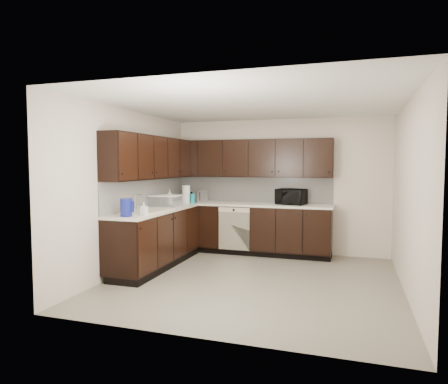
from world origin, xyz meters
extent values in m
plane|color=gray|center=(0.00, 0.00, 0.00)|extent=(4.00, 4.00, 0.00)
plane|color=white|center=(0.00, 0.00, 2.50)|extent=(4.00, 4.00, 0.00)
cube|color=beige|center=(0.00, 2.00, 1.25)|extent=(4.00, 0.02, 2.50)
cube|color=beige|center=(-2.00, 0.00, 1.25)|extent=(0.02, 4.00, 2.50)
cube|color=beige|center=(2.00, 0.00, 1.25)|extent=(0.02, 4.00, 2.50)
cube|color=beige|center=(0.00, -2.00, 1.25)|extent=(4.00, 0.02, 2.50)
cube|color=black|center=(-0.50, 1.70, 0.45)|extent=(3.00, 0.60, 0.90)
cube|color=black|center=(-1.70, 0.30, 0.45)|extent=(0.60, 2.20, 0.90)
cube|color=black|center=(-0.50, 1.73, 0.05)|extent=(3.00, 0.54, 0.10)
cube|color=black|center=(-1.67, 0.30, 0.05)|extent=(0.54, 2.20, 0.10)
cube|color=beige|center=(-0.50, 1.70, 0.92)|extent=(3.03, 0.63, 0.04)
cube|color=beige|center=(-1.70, 0.30, 0.92)|extent=(0.63, 2.23, 0.04)
cube|color=#B3B3AF|center=(-0.50, 1.99, 1.18)|extent=(3.00, 0.02, 0.48)
cube|color=#B3B3AF|center=(-1.99, 0.60, 1.18)|extent=(0.02, 2.80, 0.48)
cube|color=black|center=(-0.50, 1.83, 1.77)|extent=(3.00, 0.33, 0.70)
cube|color=black|center=(-1.83, 0.43, 1.77)|extent=(0.33, 2.47, 0.70)
cube|color=beige|center=(-0.70, 1.41, 0.50)|extent=(0.58, 0.02, 0.78)
cube|color=beige|center=(-0.70, 1.40, 0.84)|extent=(0.58, 0.03, 0.08)
cylinder|color=black|center=(-0.70, 1.39, 0.84)|extent=(0.04, 0.02, 0.04)
cube|color=beige|center=(-1.68, 0.00, 0.95)|extent=(0.54, 0.82, 0.03)
cube|color=beige|center=(-1.68, -0.20, 0.86)|extent=(0.42, 0.34, 0.16)
cube|color=beige|center=(-1.68, 0.20, 0.86)|extent=(0.42, 0.34, 0.16)
cylinder|color=silver|center=(-1.90, 0.00, 1.07)|extent=(0.03, 0.03, 0.26)
cylinder|color=silver|center=(-1.85, 0.00, 1.19)|extent=(0.14, 0.02, 0.02)
cylinder|color=#B2B2B7|center=(-1.68, -0.20, 0.89)|extent=(0.20, 0.20, 0.10)
imported|color=black|center=(0.28, 1.72, 1.08)|extent=(0.57, 0.45, 0.28)
imported|color=gray|center=(-1.50, -0.43, 1.03)|extent=(0.09, 0.09, 0.19)
imported|color=gray|center=(-1.83, 1.11, 1.07)|extent=(0.12, 0.12, 0.27)
cube|color=#AAAAAC|center=(-1.56, 1.69, 1.06)|extent=(0.46, 0.41, 0.24)
cube|color=silver|center=(-1.71, 0.69, 1.03)|extent=(0.53, 0.42, 0.19)
cylinder|color=navy|center=(-1.66, -0.64, 1.06)|extent=(0.21, 0.21, 0.25)
cylinder|color=#0D8B98|center=(-1.48, 1.35, 1.03)|extent=(0.08, 0.08, 0.18)
cylinder|color=silver|center=(-1.61, 1.35, 1.10)|extent=(0.17, 0.17, 0.33)
camera|label=1|loc=(1.33, -5.45, 1.66)|focal=32.00mm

